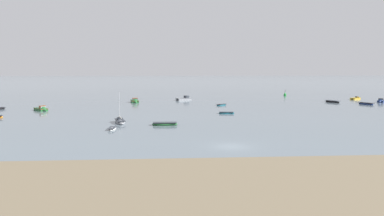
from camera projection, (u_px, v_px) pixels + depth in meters
ground_plane at (231, 147)px, 44.97m from camera, size 800.00×800.00×0.00m
mudflat_shore at (203, 203)px, 26.03m from camera, size 283.27×25.43×0.15m
rowboat_moored_0 at (221, 105)px, 93.86m from camera, size 3.15×2.70×0.49m
rowboat_moored_2 at (332, 102)px, 102.39m from camera, size 3.38×4.85×0.73m
motorboat_moored_0 at (135, 101)px, 101.68m from camera, size 2.79×5.47×1.98m
motorboat_moored_1 at (356, 99)px, 112.18m from camera, size 4.31×3.55×1.45m
sailboat_moored_0 at (120, 121)px, 64.26m from camera, size 2.80×5.27×5.64m
rowboat_moored_3 at (112, 129)px, 57.29m from camera, size 1.08×3.02×0.47m
rowboat_moored_4 at (165, 124)px, 61.72m from camera, size 4.34×1.53×0.68m
motorboat_moored_2 at (186, 99)px, 109.45m from camera, size 5.40×4.33×1.99m
motorboat_moored_3 at (381, 101)px, 102.46m from camera, size 4.02×4.25×1.65m
rowboat_moored_5 at (366, 104)px, 96.43m from camera, size 3.03×4.59×0.69m
motorboat_moored_4 at (42, 110)px, 82.22m from camera, size 4.27×4.60×1.78m
rowboat_moored_8 at (227, 113)px, 77.25m from camera, size 3.40×1.50×0.52m
channel_buoy at (285, 94)px, 126.51m from camera, size 0.90×0.90×2.30m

